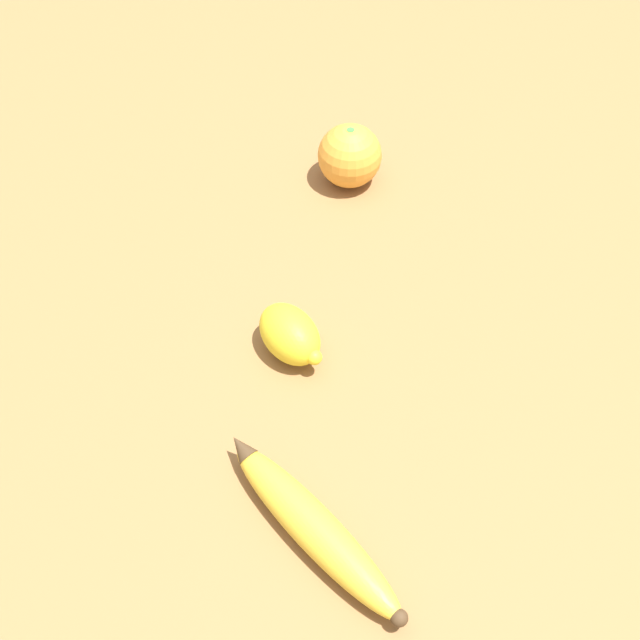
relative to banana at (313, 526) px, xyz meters
The scene contains 4 objects.
ground_plane 0.18m from the banana, ahead, with size 3.00×3.00×0.00m, color olive.
banana is the anchor object (origin of this frame).
orange 0.44m from the banana, 14.88° to the right, with size 0.07×0.07×0.07m.
lemon 0.20m from the banana, ahead, with size 0.09×0.08×0.05m.
Camera 1 is at (-0.51, 0.08, 0.67)m, focal length 50.00 mm.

